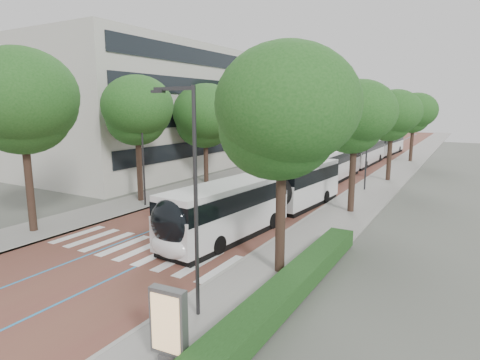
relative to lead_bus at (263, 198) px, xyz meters
name	(u,v)px	position (x,y,z in m)	size (l,w,h in m)	color
ground	(124,255)	(-3.46, -8.71, -1.63)	(160.00, 160.00, 0.00)	#51544C
road	(345,161)	(-3.46, 31.29, -1.62)	(11.00, 140.00, 0.02)	brown
sidewalk_left	(294,158)	(-10.96, 31.29, -1.57)	(4.00, 140.00, 0.12)	gray
sidewalk_right	(404,165)	(4.04, 31.29, -1.57)	(4.00, 140.00, 0.12)	gray
kerb_left	(306,158)	(-9.06, 31.29, -1.57)	(0.20, 140.00, 0.14)	gray
kerb_right	(388,164)	(2.14, 31.29, -1.57)	(0.20, 140.00, 0.14)	gray
zebra_crossing	(141,249)	(-3.26, -7.71, -1.60)	(10.55, 3.60, 0.01)	silver
lane_line_left	(333,161)	(-5.06, 31.29, -1.60)	(0.12, 126.00, 0.01)	#257EB9
lane_line_right	(357,162)	(-1.86, 31.29, -1.60)	(0.12, 126.00, 0.01)	#257EB9
office_building	(174,109)	(-22.93, 19.29, 5.37)	(18.11, 40.00, 14.00)	#B7B4AA
hedge	(291,286)	(5.64, -8.71, -1.11)	(1.20, 14.00, 0.80)	#193A14
streetlight_near	(191,185)	(3.16, -11.71, 3.19)	(1.82, 0.20, 8.00)	#2B2B2E
streetlight_far	(365,136)	(3.16, 13.29, 3.19)	(1.82, 0.20, 8.00)	#2B2B2E
lamp_post_left	(143,152)	(-9.56, -0.71, 2.49)	(0.14, 0.14, 8.00)	#2B2B2E
trees_left	(231,110)	(-10.96, 14.05, 5.35)	(6.37, 60.72, 10.28)	black
trees_right	(374,117)	(4.24, 11.27, 4.89)	(6.04, 47.69, 9.49)	black
lead_bus	(263,198)	(0.00, 0.00, 0.00)	(4.10, 18.54, 3.20)	black
bus_queued_0	(330,165)	(-0.76, 16.16, 0.00)	(2.70, 12.43, 3.20)	silver
bus_queued_1	(363,152)	(-0.65, 29.30, 0.00)	(2.76, 12.44, 3.20)	silver
bus_queued_2	(386,144)	(-0.29, 42.22, 0.00)	(3.23, 12.52, 3.20)	silver
ad_panel	(169,325)	(4.31, -14.41, -0.29)	(1.14, 0.48, 2.33)	#59595B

